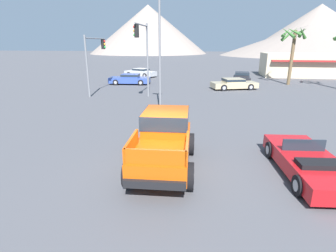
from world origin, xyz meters
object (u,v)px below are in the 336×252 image
at_px(red_convertible_car, 308,163).
at_px(parked_car_silver, 140,72).
at_px(parked_car_blue, 130,79).
at_px(parked_car_tan, 234,84).
at_px(traffic_light_main, 95,53).
at_px(palm_tree_short, 293,41).
at_px(traffic_light_crosswalk, 143,47).
at_px(orange_pickup_truck, 165,137).
at_px(parked_car_dark, 242,77).
at_px(street_lamp_post, 160,44).

relative_size(red_convertible_car, parked_car_silver, 0.97).
xyz_separation_m(parked_car_blue, parked_car_tan, (11.53, -1.64, -0.04)).
relative_size(traffic_light_main, palm_tree_short, 0.82).
relative_size(traffic_light_main, traffic_light_crosswalk, 0.85).
height_order(parked_car_tan, palm_tree_short, palm_tree_short).
relative_size(orange_pickup_truck, parked_car_dark, 1.12).
relative_size(parked_car_silver, traffic_light_crosswalk, 0.80).
bearing_deg(traffic_light_main, parked_car_tan, -70.33).
relative_size(parked_car_dark, palm_tree_short, 0.70).
bearing_deg(traffic_light_main, parked_car_blue, -11.11).
bearing_deg(parked_car_tan, orange_pickup_truck, -30.59).
xyz_separation_m(traffic_light_main, palm_tree_short, (19.11, 8.85, 1.09)).
height_order(orange_pickup_truck, traffic_light_main, traffic_light_main).
xyz_separation_m(parked_car_tan, parked_car_dark, (1.37, 5.57, 0.05)).
distance_m(parked_car_silver, parked_car_blue, 7.20).
bearing_deg(parked_car_dark, parked_car_blue, -158.22).
height_order(traffic_light_main, palm_tree_short, palm_tree_short).
height_order(orange_pickup_truck, parked_car_tan, orange_pickup_truck).
height_order(orange_pickup_truck, parked_car_dark, orange_pickup_truck).
distance_m(parked_car_silver, palm_tree_short, 19.53).
relative_size(orange_pickup_truck, parked_car_blue, 1.04).
xyz_separation_m(red_convertible_car, parked_car_blue, (-12.70, 20.14, 0.16)).
relative_size(red_convertible_car, parked_car_tan, 0.96).
distance_m(red_convertible_car, parked_car_silver, 30.40).
height_order(parked_car_tan, traffic_light_crosswalk, traffic_light_crosswalk).
height_order(street_lamp_post, palm_tree_short, street_lamp_post).
xyz_separation_m(parked_car_silver, traffic_light_crosswalk, (4.42, -15.34, 3.62)).
relative_size(orange_pickup_truck, traffic_light_main, 0.95).
xyz_separation_m(parked_car_blue, traffic_light_main, (-1.22, -6.20, 3.06)).
bearing_deg(palm_tree_short, parked_car_dark, 165.65).
relative_size(street_lamp_post, palm_tree_short, 1.17).
bearing_deg(parked_car_dark, orange_pickup_truck, -97.72).
xyz_separation_m(parked_car_blue, parked_car_dark, (12.90, 3.93, 0.01)).
distance_m(parked_car_blue, street_lamp_post, 14.19).
bearing_deg(parked_car_dark, parked_car_tan, -98.99).
bearing_deg(parked_car_blue, street_lamp_post, -159.25).
xyz_separation_m(parked_car_tan, palm_tree_short, (6.36, 4.30, 4.19)).
bearing_deg(orange_pickup_truck, parked_car_blue, 107.02).
distance_m(orange_pickup_truck, street_lamp_post, 8.62).
height_order(parked_car_silver, street_lamp_post, street_lamp_post).
bearing_deg(traffic_light_crosswalk, parked_car_blue, -155.26).
distance_m(red_convertible_car, traffic_light_main, 19.96).
distance_m(street_lamp_post, palm_tree_short, 19.19).
bearing_deg(parked_car_dark, traffic_light_crosswalk, -122.21).
bearing_deg(red_convertible_car, parked_car_tan, 87.75).
xyz_separation_m(orange_pickup_truck, parked_car_dark, (5.34, 24.03, -0.50)).
height_order(orange_pickup_truck, parked_car_blue, orange_pickup_truck).
xyz_separation_m(traffic_light_main, traffic_light_crosswalk, (4.98, -1.98, 0.56)).
distance_m(parked_car_blue, parked_car_tan, 11.65).
relative_size(red_convertible_car, parked_car_blue, 1.00).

